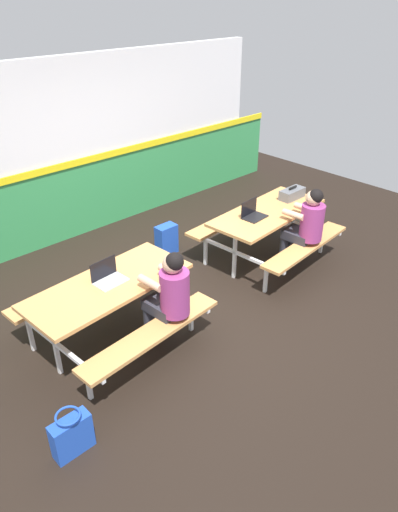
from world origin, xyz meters
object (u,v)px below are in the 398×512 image
at_px(picnic_table_right, 267,222).
at_px(student_further, 306,224).
at_px(picnic_table_left, 110,297).
at_px(tote_bag_bright, 72,435).
at_px(student_nearer, 169,293).
at_px(toolbox_grey, 292,194).
at_px(laptop_dark, 253,214).
at_px(laptop_silver, 108,277).
at_px(backpack_dark, 166,240).

xyz_separation_m(picnic_table_right, student_further, (0.12, -0.55, 0.13)).
xyz_separation_m(picnic_table_left, tote_bag_bright, (-1.07, -0.96, -0.38)).
bearing_deg(student_nearer, picnic_table_right, 13.96).
height_order(student_further, toolbox_grey, student_further).
xyz_separation_m(picnic_table_left, student_further, (2.70, -0.53, 0.13)).
distance_m(student_further, laptop_dark, 0.70).
xyz_separation_m(laptop_silver, backpack_dark, (1.63, 1.06, -0.57)).
height_order(picnic_table_right, student_nearer, student_nearer).
xyz_separation_m(student_nearer, laptop_silver, (-0.34, 0.57, 0.08)).
xyz_separation_m(backpack_dark, tote_bag_bright, (-2.73, -2.06, -0.02)).
bearing_deg(student_further, picnic_table_left, 168.88).
distance_m(picnic_table_left, laptop_dark, 2.30).
bearing_deg(student_nearer, picnic_table_left, 125.00).
relative_size(picnic_table_left, backpack_dark, 4.09).
height_order(picnic_table_left, picnic_table_right, same).
relative_size(picnic_table_left, toolbox_grey, 4.49).
xyz_separation_m(student_nearer, student_further, (2.33, 0.00, 0.00)).
bearing_deg(student_nearer, student_further, 0.00).
distance_m(picnic_table_left, tote_bag_bright, 1.49).
bearing_deg(backpack_dark, toolbox_grey, -34.48).
relative_size(picnic_table_right, student_further, 1.49).
height_order(picnic_table_right, backpack_dark, picnic_table_right).
distance_m(picnic_table_left, student_nearer, 0.66).
bearing_deg(laptop_silver, picnic_table_right, -0.47).
height_order(student_nearer, laptop_dark, student_nearer).
height_order(laptop_dark, tote_bag_bright, laptop_dark).
bearing_deg(laptop_silver, laptop_dark, -0.12).
bearing_deg(student_further, laptop_dark, 125.92).
relative_size(laptop_silver, backpack_dark, 0.76).
bearing_deg(laptop_silver, picnic_table_left, -127.69).
xyz_separation_m(student_further, laptop_dark, (-0.41, 0.57, 0.08)).
relative_size(picnic_table_left, student_nearer, 1.49).
bearing_deg(tote_bag_bright, laptop_silver, 42.41).
bearing_deg(student_nearer, tote_bag_bright, -163.28).
bearing_deg(picnic_table_left, toolbox_grey, 1.12).
height_order(picnic_table_left, student_nearer, student_nearer).
bearing_deg(picnic_table_left, picnic_table_right, 0.42).
height_order(picnic_table_right, laptop_dark, laptop_dark).
bearing_deg(picnic_table_left, laptop_silver, 52.31).
relative_size(picnic_table_right, backpack_dark, 4.09).
height_order(picnic_table_right, toolbox_grey, toolbox_grey).
xyz_separation_m(picnic_table_right, laptop_silver, (-2.55, 0.02, 0.21)).
bearing_deg(toolbox_grey, backpack_dark, 145.52).
height_order(student_further, tote_bag_bright, student_further).
distance_m(student_nearer, backpack_dark, 2.14).
relative_size(laptop_silver, toolbox_grey, 0.84).
distance_m(backpack_dark, tote_bag_bright, 3.42).
bearing_deg(tote_bag_bright, toolbox_grey, 13.60).
relative_size(picnic_table_left, laptop_dark, 5.36).
bearing_deg(toolbox_grey, laptop_silver, -179.59).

